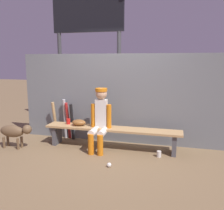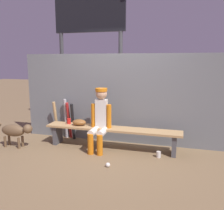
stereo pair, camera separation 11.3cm
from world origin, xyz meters
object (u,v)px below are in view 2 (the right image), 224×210
object	(u,v)px
bat_aluminum_black	(73,122)
bat_wood_tan	(56,120)
bat_aluminum_red	(69,120)
cup_on_bench	(69,121)
bat_aluminum_silver	(66,119)
baseball	(108,165)
cup_on_ground	(159,154)
baseball_glove	(79,122)
dugout_bench	(112,132)
scoreboard	(92,27)
dog	(16,131)
player_seated	(100,117)

from	to	relation	value
bat_aluminum_black	bat_wood_tan	bearing A→B (deg)	176.59
bat_aluminum_red	cup_on_bench	world-z (taller)	bat_aluminum_red
bat_aluminum_black	bat_aluminum_silver	xyz separation A→B (m)	(-0.20, 0.07, 0.04)
baseball	cup_on_ground	xyz separation A→B (m)	(0.75, 0.64, 0.02)
baseball_glove	cup_on_bench	distance (m)	0.26
dugout_bench	bat_aluminum_black	world-z (taller)	bat_aluminum_black
bat_wood_tan	scoreboard	distance (m)	2.45
bat_aluminum_black	baseball	distance (m)	1.65
baseball	dog	distance (m)	2.09
bat_aluminum_black	cup_on_ground	bearing A→B (deg)	-14.75
bat_wood_tan	cup_on_ground	world-z (taller)	bat_wood_tan
bat_wood_tan	cup_on_bench	size ratio (longest dim) A/B	7.49
baseball_glove	bat_aluminum_silver	bearing A→B (deg)	142.26
cup_on_ground	bat_wood_tan	bearing A→B (deg)	167.25
bat_aluminum_silver	scoreboard	bearing A→B (deg)	79.02
bat_aluminum_red	dog	bearing A→B (deg)	-134.01
bat_aluminum_black	scoreboard	xyz separation A→B (m)	(0.02, 1.19, 2.12)
baseball_glove	baseball	size ratio (longest dim) A/B	3.78
bat_wood_tan	cup_on_bench	world-z (taller)	bat_wood_tan
bat_aluminum_silver	scoreboard	world-z (taller)	scoreboard
bat_aluminum_red	scoreboard	distance (m)	2.40
player_seated	dog	xyz separation A→B (m)	(-1.65, -0.34, -0.30)
dog	cup_on_bench	bearing A→B (deg)	28.39
baseball_glove	baseball	distance (m)	1.28
baseball	dog	xyz separation A→B (m)	(-2.04, 0.39, 0.30)
baseball	cup_on_bench	xyz separation A→B (m)	(-1.11, 0.89, 0.44)
dugout_bench	bat_aluminum_silver	size ratio (longest dim) A/B	3.02
bat_aluminum_black	scoreboard	distance (m)	2.43
cup_on_bench	dog	distance (m)	1.06
dugout_bench	bat_aluminum_red	bearing A→B (deg)	161.90
player_seated	scoreboard	world-z (taller)	scoreboard
dugout_bench	scoreboard	xyz separation A→B (m)	(-0.96, 1.50, 2.18)
dugout_bench	baseball	distance (m)	0.90
bat_aluminum_red	cup_on_ground	distance (m)	2.12
dugout_bench	bat_wood_tan	distance (m)	1.43
bat_aluminum_red	bat_aluminum_silver	size ratio (longest dim) A/B	0.93
bat_aluminum_silver	bat_aluminum_red	bearing A→B (deg)	-12.92
baseball_glove	cup_on_bench	world-z (taller)	baseball_glove
bat_wood_tan	baseball	size ratio (longest dim) A/B	11.14
bat_aluminum_black	cup_on_ground	distance (m)	1.99
baseball_glove	bat_aluminum_red	xyz separation A→B (m)	(-0.40, 0.36, -0.07)
bat_wood_tan	baseball_glove	bearing A→B (deg)	-25.07
baseball_glove	dugout_bench	bearing A→B (deg)	0.00
bat_aluminum_red	baseball_glove	bearing A→B (deg)	-41.59
scoreboard	dog	world-z (taller)	scoreboard
dugout_bench	dog	size ratio (longest dim) A/B	3.16
player_seated	baseball_glove	bearing A→B (deg)	167.73
baseball	baseball_glove	bearing A→B (deg)	135.88
bat_wood_tan	dog	bearing A→B (deg)	-121.25
player_seated	bat_aluminum_black	world-z (taller)	player_seated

